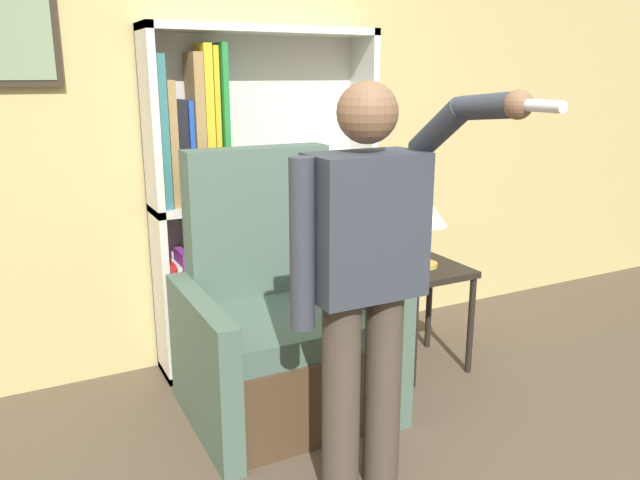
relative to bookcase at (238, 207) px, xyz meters
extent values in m
cube|color=tan|center=(0.10, 0.16, 0.47)|extent=(8.00, 0.06, 2.80)
cube|color=#33281E|center=(-1.05, 0.11, 0.91)|extent=(0.42, 0.04, 0.49)
cube|color=gray|center=(-1.05, 0.09, 0.91)|extent=(0.36, 0.01, 0.43)
cube|color=silver|center=(-0.46, -0.02, 0.02)|extent=(0.04, 0.28, 1.89)
cube|color=silver|center=(0.80, -0.02, 0.02)|extent=(0.04, 0.28, 1.89)
cube|color=silver|center=(0.17, 0.11, 0.02)|extent=(1.30, 0.01, 1.89)
cube|color=silver|center=(0.17, -0.02, -0.91)|extent=(1.30, 0.28, 0.04)
cube|color=silver|center=(0.17, -0.02, 0.02)|extent=(1.30, 0.28, 0.04)
cube|color=silver|center=(0.17, -0.02, 0.95)|extent=(1.30, 0.28, 0.04)
cube|color=red|center=(-0.41, -0.02, -0.57)|extent=(0.03, 0.21, 0.63)
cube|color=white|center=(-0.38, -0.02, -0.58)|extent=(0.03, 0.20, 0.61)
cube|color=purple|center=(-0.34, -0.02, -0.55)|extent=(0.04, 0.20, 0.68)
cube|color=black|center=(-0.29, -0.02, -0.60)|extent=(0.05, 0.16, 0.58)
cube|color=#9E7A47|center=(-0.24, -0.02, -0.55)|extent=(0.03, 0.19, 0.68)
cube|color=#BC4C56|center=(-0.20, -0.02, -0.51)|extent=(0.03, 0.18, 0.74)
cube|color=#5B99A8|center=(-0.17, -0.02, -0.47)|extent=(0.03, 0.23, 0.83)
cube|color=#337070|center=(-0.12, -0.02, -0.57)|extent=(0.05, 0.16, 0.63)
cube|color=#337070|center=(-0.41, -0.02, 0.43)|extent=(0.04, 0.20, 0.78)
cube|color=#9E7A47|center=(-0.36, -0.02, 0.37)|extent=(0.04, 0.18, 0.65)
cube|color=black|center=(-0.31, -0.02, 0.32)|extent=(0.05, 0.15, 0.55)
cube|color=#1E47B2|center=(-0.26, -0.02, 0.32)|extent=(0.03, 0.16, 0.55)
cube|color=#9E7A47|center=(-0.22, -0.02, 0.44)|extent=(0.05, 0.20, 0.79)
cube|color=gold|center=(-0.17, -0.02, 0.46)|extent=(0.04, 0.18, 0.83)
cube|color=gold|center=(-0.12, -0.02, 0.45)|extent=(0.03, 0.16, 0.82)
cube|color=#238438|center=(-0.08, -0.02, 0.46)|extent=(0.03, 0.23, 0.83)
cube|color=#4C3823|center=(-0.01, -0.68, -0.72)|extent=(0.74, 0.75, 0.41)
cube|color=#4C6656|center=(-0.01, -0.72, -0.45)|extent=(0.70, 0.63, 0.12)
cube|color=#4C6656|center=(-0.01, -0.34, -0.18)|extent=(0.74, 0.16, 1.09)
cube|color=#4C6656|center=(-0.44, -0.68, -0.59)|extent=(0.10, 0.83, 0.67)
cube|color=#4C6656|center=(0.41, -0.68, -0.59)|extent=(0.10, 0.83, 0.67)
cylinder|color=#473D33|center=(-0.08, -1.36, -0.51)|extent=(0.15, 0.15, 0.84)
cylinder|color=#473D33|center=(0.11, -1.36, -0.51)|extent=(0.15, 0.15, 0.84)
cube|color=#333842|center=(0.01, -1.36, 0.18)|extent=(0.43, 0.24, 0.54)
sphere|color=brown|center=(0.01, -1.36, 0.59)|extent=(0.22, 0.22, 0.22)
cylinder|color=#333842|center=(-0.25, -1.36, 0.14)|extent=(0.09, 0.09, 0.62)
cylinder|color=#333842|center=(0.24, -1.47, 0.53)|extent=(0.09, 0.28, 0.23)
cylinder|color=#333842|center=(0.24, -1.72, 0.62)|extent=(0.08, 0.27, 0.10)
sphere|color=brown|center=(0.24, -1.85, 0.63)|extent=(0.09, 0.09, 0.09)
cylinder|color=white|center=(0.24, -1.94, 0.63)|extent=(0.04, 0.15, 0.04)
cube|color=black|center=(0.89, -0.56, -0.34)|extent=(0.44, 0.44, 0.04)
cylinder|color=black|center=(0.70, -0.76, -0.64)|extent=(0.04, 0.04, 0.56)
cylinder|color=black|center=(1.08, -0.76, -0.64)|extent=(0.04, 0.04, 0.56)
cylinder|color=black|center=(0.70, -0.37, -0.64)|extent=(0.04, 0.04, 0.56)
cylinder|color=black|center=(1.08, -0.37, -0.64)|extent=(0.04, 0.04, 0.56)
cylinder|color=gold|center=(0.89, -0.56, -0.31)|extent=(0.14, 0.14, 0.02)
cylinder|color=gold|center=(0.89, -0.56, -0.19)|extent=(0.04, 0.04, 0.21)
cone|color=beige|center=(0.89, -0.56, -0.01)|extent=(0.23, 0.23, 0.15)
camera|label=1|loc=(-1.15, -3.26, 0.72)|focal=35.00mm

